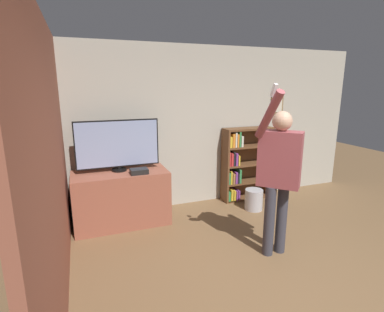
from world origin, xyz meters
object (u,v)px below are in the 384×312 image
at_px(television, 118,145).
at_px(waste_bin, 254,200).
at_px(bookshelf, 242,164).
at_px(person, 279,169).
at_px(game_console, 139,171).

xyz_separation_m(television, waste_bin, (2.15, -0.33, -1.03)).
distance_m(television, bookshelf, 2.28).
bearing_deg(television, person, -43.81).
relative_size(television, person, 0.58).
xyz_separation_m(television, person, (1.65, -1.59, -0.12)).
height_order(television, game_console, television).
relative_size(television, game_console, 4.81).
height_order(bookshelf, person, person).
xyz_separation_m(person, waste_bin, (0.49, 1.26, -0.92)).
distance_m(game_console, waste_bin, 2.02).
bearing_deg(person, bookshelf, 118.97).
xyz_separation_m(bookshelf, waste_bin, (-0.06, -0.51, -0.48)).
bearing_deg(person, waste_bin, 114.80).
bearing_deg(bookshelf, waste_bin, -96.30).
height_order(game_console, person, person).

